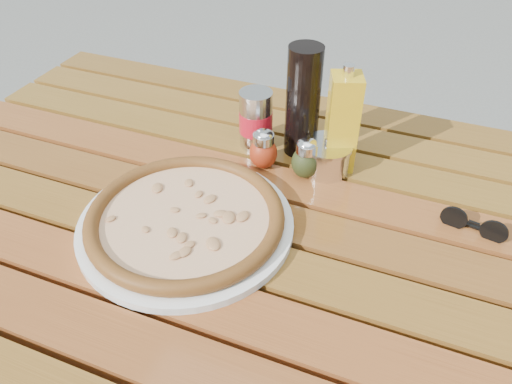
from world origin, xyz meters
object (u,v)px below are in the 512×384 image
at_px(oregano_shaker, 306,159).
at_px(dark_bottle, 303,102).
at_px(plate, 186,224).
at_px(pepper_shaker, 263,149).
at_px(soda_can, 256,120).
at_px(olive_oil_cruet, 342,123).
at_px(sunglasses, 474,225).
at_px(pizza, 185,217).
at_px(parmesan_tin, 327,157).
at_px(table, 252,243).

distance_m(oregano_shaker, dark_bottle, 0.11).
bearing_deg(plate, pepper_shaker, 75.09).
bearing_deg(pepper_shaker, oregano_shaker, 0.65).
distance_m(soda_can, olive_oil_cruet, 0.18).
bearing_deg(oregano_shaker, pepper_shaker, -179.35).
bearing_deg(sunglasses, pizza, -149.22).
bearing_deg(sunglasses, olive_oil_cruet, 168.81).
relative_size(plate, parmesan_tin, 2.94).
height_order(dark_bottle, olive_oil_cruet, dark_bottle).
bearing_deg(dark_bottle, oregano_shaker, -65.76).
bearing_deg(olive_oil_cruet, table, -118.25).
xyz_separation_m(plate, oregano_shaker, (0.14, 0.21, 0.03)).
height_order(soda_can, parmesan_tin, soda_can).
height_order(pizza, olive_oil_cruet, olive_oil_cruet).
bearing_deg(dark_bottle, table, -95.01).
xyz_separation_m(soda_can, parmesan_tin, (0.16, -0.03, -0.03)).
relative_size(table, parmesan_tin, 11.43).
height_order(pizza, pepper_shaker, pepper_shaker).
relative_size(pepper_shaker, soda_can, 0.68).
relative_size(pizza, pepper_shaker, 4.37).
bearing_deg(pepper_shaker, soda_can, 122.61).
bearing_deg(pepper_shaker, table, -77.12).
xyz_separation_m(pepper_shaker, soda_can, (-0.04, 0.06, 0.02)).
bearing_deg(sunglasses, parmesan_tin, 174.30).
relative_size(pizza, sunglasses, 3.22).
xyz_separation_m(pepper_shaker, olive_oil_cruet, (0.13, 0.06, 0.06)).
xyz_separation_m(pepper_shaker, parmesan_tin, (0.12, 0.03, -0.01)).
height_order(dark_bottle, sunglasses, dark_bottle).
bearing_deg(pepper_shaker, sunglasses, -6.60).
height_order(table, plate, plate).
xyz_separation_m(soda_can, olive_oil_cruet, (0.17, -0.01, 0.04)).
bearing_deg(parmesan_tin, pepper_shaker, -164.14).
distance_m(plate, pepper_shaker, 0.22).
xyz_separation_m(plate, pizza, (-0.00, -0.00, 0.02)).
bearing_deg(sunglasses, soda_can, 176.03).
relative_size(pizza, dark_bottle, 1.63).
xyz_separation_m(oregano_shaker, soda_can, (-0.13, 0.06, 0.02)).
relative_size(pepper_shaker, dark_bottle, 0.37).
bearing_deg(pizza, sunglasses, 20.54).
distance_m(plate, sunglasses, 0.48).
height_order(plate, dark_bottle, dark_bottle).
bearing_deg(soda_can, dark_bottle, 9.38).
height_order(table, dark_bottle, dark_bottle).
bearing_deg(parmesan_tin, dark_bottle, 145.40).
xyz_separation_m(soda_can, sunglasses, (0.43, -0.11, -0.04)).
relative_size(olive_oil_cruet, parmesan_tin, 1.71).
bearing_deg(pizza, soda_can, 86.77).
xyz_separation_m(parmesan_tin, sunglasses, (0.27, -0.08, -0.01)).
bearing_deg(soda_can, table, -70.17).
bearing_deg(plate, parmesan_tin, 54.84).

